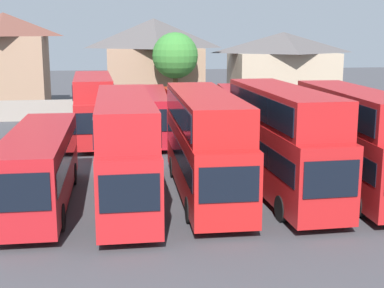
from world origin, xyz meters
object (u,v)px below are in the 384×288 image
(bus_8, at_px, (191,112))
(bus_2, at_px, (125,144))
(bus_3, at_px, (205,139))
(bus_5, at_px, (354,136))
(house_terrace_right, at_px, (282,67))
(tree_left_of_lot, at_px, (175,56))
(bus_6, at_px, (93,105))
(bus_7, at_px, (149,112))
(bus_9, at_px, (242,111))
(bus_1, at_px, (40,164))
(house_terrace_centre, at_px, (154,62))
(bus_4, at_px, (282,136))
(house_terrace_left, at_px, (6,60))

(bus_8, bearing_deg, bus_2, -23.88)
(bus_3, xyz_separation_m, bus_5, (7.19, -0.61, 0.06))
(house_terrace_right, distance_m, tree_left_of_lot, 13.98)
(bus_6, relative_size, house_terrace_right, 0.90)
(bus_7, relative_size, bus_8, 1.00)
(bus_6, bearing_deg, house_terrace_right, 131.48)
(bus_9, bearing_deg, house_terrace_right, 158.93)
(bus_6, distance_m, bus_7, 4.02)
(bus_9, xyz_separation_m, tree_left_of_lot, (-3.38, 12.90, 3.44))
(bus_5, bearing_deg, bus_6, -137.27)
(bus_1, height_order, house_terrace_centre, house_terrace_centre)
(bus_2, bearing_deg, house_terrace_centre, 173.28)
(bus_3, xyz_separation_m, bus_6, (-5.56, 14.09, -0.12))
(bus_2, bearing_deg, tree_left_of_lot, 168.82)
(house_terrace_centre, bearing_deg, house_terrace_right, 3.71)
(bus_2, height_order, bus_6, bus_2)
(bus_9, distance_m, house_terrace_right, 21.14)
(bus_2, relative_size, bus_4, 1.03)
(bus_6, height_order, bus_8, bus_6)
(bus_4, relative_size, bus_8, 0.99)
(bus_2, distance_m, bus_3, 3.85)
(bus_1, bearing_deg, bus_8, 149.68)
(bus_5, bearing_deg, bus_2, -87.35)
(bus_9, xyz_separation_m, house_terrace_centre, (-4.96, 18.08, 2.60))
(bus_7, bearing_deg, bus_1, -18.30)
(bus_1, xyz_separation_m, bus_4, (11.19, -0.11, 0.95))
(bus_5, distance_m, bus_9, 14.70)
(bus_8, bearing_deg, house_terrace_right, 140.09)
(house_terrace_centre, relative_size, tree_left_of_lot, 1.32)
(bus_2, xyz_separation_m, bus_8, (5.29, 15.42, -0.91))
(bus_6, xyz_separation_m, bus_9, (10.75, -0.16, -0.63))
(bus_7, distance_m, house_terrace_centre, 17.93)
(bus_5, distance_m, house_terrace_centre, 33.40)
(house_terrace_left, bearing_deg, bus_5, -56.94)
(house_terrace_left, bearing_deg, house_terrace_centre, -3.70)
(bus_8, relative_size, house_terrace_left, 1.18)
(bus_3, height_order, house_terrace_left, house_terrace_left)
(bus_5, relative_size, bus_8, 0.98)
(bus_1, bearing_deg, bus_4, 90.14)
(bus_7, xyz_separation_m, bus_8, (3.12, 0.28, -0.11))
(bus_3, bearing_deg, tree_left_of_lot, 177.34)
(tree_left_of_lot, bearing_deg, house_terrace_right, 26.01)
(bus_7, xyz_separation_m, bus_9, (6.80, -0.44, 0.04))
(bus_8, bearing_deg, bus_7, -89.91)
(house_terrace_right, bearing_deg, bus_8, -124.96)
(bus_4, relative_size, bus_5, 1.01)
(house_terrace_centre, bearing_deg, bus_7, -95.96)
(bus_2, relative_size, house_terrace_right, 1.01)
(bus_7, relative_size, house_terrace_left, 1.18)
(bus_5, bearing_deg, house_terrace_left, -145.16)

